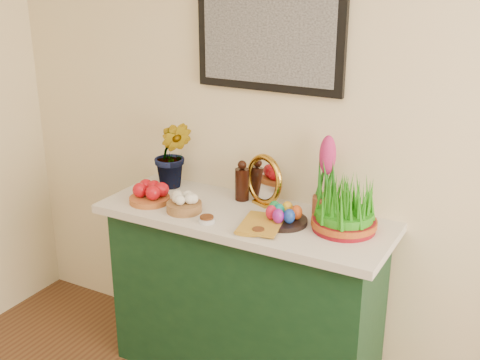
{
  "coord_description": "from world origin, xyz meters",
  "views": [
    {
      "loc": [
        0.78,
        -0.29,
        2.0
      ],
      "look_at": [
        -0.46,
        1.95,
        1.07
      ],
      "focal_mm": 45.0,
      "sensor_mm": 36.0,
      "label": 1
    }
  ],
  "objects_px": {
    "hyacinth_green": "(173,143)",
    "sideboard": "(245,299)",
    "mirror": "(264,180)",
    "book": "(242,221)",
    "wheatgrass_sabzeh": "(345,208)"
  },
  "relations": [
    {
      "from": "sideboard",
      "to": "hyacinth_green",
      "type": "relative_size",
      "value": 2.73
    },
    {
      "from": "sideboard",
      "to": "book",
      "type": "height_order",
      "value": "book"
    },
    {
      "from": "book",
      "to": "sideboard",
      "type": "bearing_deg",
      "value": 101.16
    },
    {
      "from": "mirror",
      "to": "book",
      "type": "xyz_separation_m",
      "value": [
        0.03,
        -0.27,
        -0.1
      ]
    },
    {
      "from": "hyacinth_green",
      "to": "sideboard",
      "type": "bearing_deg",
      "value": -34.31
    },
    {
      "from": "hyacinth_green",
      "to": "wheatgrass_sabzeh",
      "type": "height_order",
      "value": "hyacinth_green"
    },
    {
      "from": "sideboard",
      "to": "wheatgrass_sabzeh",
      "type": "bearing_deg",
      "value": 5.03
    },
    {
      "from": "wheatgrass_sabzeh",
      "to": "hyacinth_green",
      "type": "bearing_deg",
      "value": 174.83
    },
    {
      "from": "mirror",
      "to": "book",
      "type": "bearing_deg",
      "value": -84.02
    },
    {
      "from": "hyacinth_green",
      "to": "wheatgrass_sabzeh",
      "type": "relative_size",
      "value": 1.64
    },
    {
      "from": "mirror",
      "to": "hyacinth_green",
      "type": "bearing_deg",
      "value": -178.21
    },
    {
      "from": "sideboard",
      "to": "hyacinth_green",
      "type": "distance_m",
      "value": 0.87
    },
    {
      "from": "mirror",
      "to": "book",
      "type": "distance_m",
      "value": 0.29
    },
    {
      "from": "sideboard",
      "to": "wheatgrass_sabzeh",
      "type": "relative_size",
      "value": 4.49
    },
    {
      "from": "book",
      "to": "hyacinth_green",
      "type": "bearing_deg",
      "value": 143.5
    }
  ]
}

